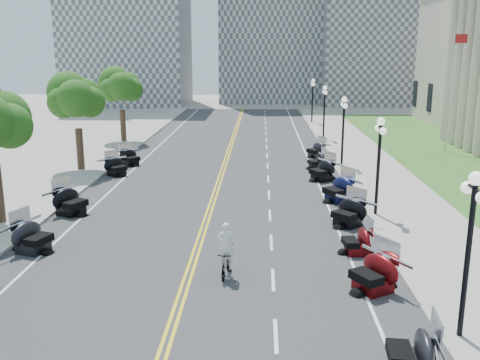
{
  "coord_description": "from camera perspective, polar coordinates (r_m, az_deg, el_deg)",
  "views": [
    {
      "loc": [
        2.7,
        -22.45,
        8.32
      ],
      "look_at": [
        1.67,
        3.45,
        2.0
      ],
      "focal_mm": 40.0,
      "sensor_mm": 36.0,
      "label": 1
    }
  ],
  "objects": [
    {
      "name": "lane_dash_12",
      "position": [
        47.19,
        2.86,
        3.54
      ],
      "size": [
        0.12,
        2.0,
        0.0
      ],
      "primitive_type": "cube",
      "color": "white",
      "rests_on": "road"
    },
    {
      "name": "lane_dash_10",
      "position": [
        39.34,
        2.96,
        1.49
      ],
      "size": [
        0.12,
        2.0,
        0.0
      ],
      "primitive_type": "cube",
      "color": "white",
      "rests_on": "road"
    },
    {
      "name": "distant_block_a",
      "position": [
        87.08,
        -11.97,
        16.49
      ],
      "size": [
        18.0,
        14.0,
        26.0
      ],
      "primitive_type": "cube",
      "color": "gray",
      "rests_on": "ground"
    },
    {
      "name": "distant_block_b",
      "position": [
        90.7,
        3.25,
        17.9
      ],
      "size": [
        16.0,
        12.0,
        30.0
      ],
      "primitive_type": "cube",
      "color": "gray",
      "rests_on": "ground"
    },
    {
      "name": "lane_dash_17",
      "position": [
        66.97,
        2.71,
        6.56
      ],
      "size": [
        0.12,
        2.0,
        0.0
      ],
      "primitive_type": "cube",
      "color": "white",
      "rests_on": "road"
    },
    {
      "name": "lane_dash_11",
      "position": [
        43.26,
        2.9,
        2.61
      ],
      "size": [
        0.12,
        2.0,
        0.0
      ],
      "primitive_type": "cube",
      "color": "white",
      "rests_on": "road"
    },
    {
      "name": "road",
      "position": [
        33.61,
        -2.4,
        -0.64
      ],
      "size": [
        16.0,
        90.0,
        0.01
      ],
      "primitive_type": "cube",
      "color": "#333335",
      "rests_on": "ground"
    },
    {
      "name": "motorcycle_s_8",
      "position": [
        37.21,
        -13.07,
        1.49
      ],
      "size": [
        2.73,
        2.73,
        1.35
      ],
      "primitive_type": null,
      "rotation": [
        0.0,
        0.0,
        0.8
      ],
      "color": "black",
      "rests_on": "road"
    },
    {
      "name": "lane_dash_18",
      "position": [
        70.94,
        2.69,
        6.96
      ],
      "size": [
        0.12,
        2.0,
        0.0
      ],
      "primitive_type": "cube",
      "color": "white",
      "rests_on": "road"
    },
    {
      "name": "sidewalk_north",
      "position": [
        34.37,
        15.32,
        -0.67
      ],
      "size": [
        5.0,
        90.0,
        0.15
      ],
      "primitive_type": "cube",
      "color": "#9E9991",
      "rests_on": "ground"
    },
    {
      "name": "motorcycle_n_10",
      "position": [
        42.97,
        8.14,
        3.3
      ],
      "size": [
        2.63,
        2.63,
        1.33
      ],
      "primitive_type": null,
      "rotation": [
        0.0,
        0.0,
        -0.99
      ],
      "color": "black",
      "rests_on": "road"
    },
    {
      "name": "motorcycle_n_5",
      "position": [
        22.95,
        12.4,
        -6.2
      ],
      "size": [
        1.97,
        1.97,
        1.26
      ],
      "primitive_type": null,
      "rotation": [
        0.0,
        0.0,
        -1.47
      ],
      "color": "#590A0C",
      "rests_on": "road"
    },
    {
      "name": "motorcycle_n_9",
      "position": [
        38.65,
        8.21,
        2.08
      ],
      "size": [
        2.19,
        2.19,
        1.26
      ],
      "primitive_type": null,
      "rotation": [
        0.0,
        0.0,
        -1.32
      ],
      "color": "black",
      "rests_on": "road"
    },
    {
      "name": "motorcycle_s_6",
      "position": [
        28.98,
        -17.64,
        -2.06
      ],
      "size": [
        2.97,
        2.97,
        1.54
      ],
      "primitive_type": null,
      "rotation": [
        0.0,
        0.0,
        1.09
      ],
      "color": "black",
      "rests_on": "road"
    },
    {
      "name": "lane_dash_15",
      "position": [
        59.04,
        2.76,
        5.59
      ],
      "size": [
        0.12,
        2.0,
        0.0
      ],
      "primitive_type": "cube",
      "color": "white",
      "rests_on": "road"
    },
    {
      "name": "motorcycle_n_3",
      "position": [
        15.36,
        17.91,
        -16.83
      ],
      "size": [
        2.11,
        2.11,
        1.37
      ],
      "primitive_type": null,
      "rotation": [
        0.0,
        0.0,
        -1.65
      ],
      "color": "black",
      "rests_on": "road"
    },
    {
      "name": "centerline_yellow_a",
      "position": [
        33.61,
        -2.61,
        -0.62
      ],
      "size": [
        0.12,
        90.0,
        0.0
      ],
      "primitive_type": "cube",
      "color": "yellow",
      "rests_on": "road"
    },
    {
      "name": "edge_line_north",
      "position": [
        33.7,
        8.51,
        -0.73
      ],
      "size": [
        0.12,
        90.0,
        0.0
      ],
      "primitive_type": "cube",
      "color": "white",
      "rests_on": "road"
    },
    {
      "name": "lane_dash_5",
      "position": [
        20.24,
        3.55,
        -10.56
      ],
      "size": [
        0.12,
        2.0,
        0.0
      ],
      "primitive_type": "cube",
      "color": "white",
      "rests_on": "road"
    },
    {
      "name": "motorcycle_s_9",
      "position": [
        40.3,
        -11.65,
        2.46
      ],
      "size": [
        2.68,
        2.68,
        1.33
      ],
      "primitive_type": null,
      "rotation": [
        0.0,
        0.0,
        0.81
      ],
      "color": "black",
      "rests_on": "road"
    },
    {
      "name": "lane_dash_6",
      "position": [
        23.94,
        3.35,
        -6.63
      ],
      "size": [
        0.12,
        2.0,
        0.0
      ],
      "primitive_type": "cube",
      "color": "white",
      "rests_on": "road"
    },
    {
      "name": "distant_block_c",
      "position": [
        89.59,
        15.25,
        14.95
      ],
      "size": [
        20.0,
        14.0,
        22.0
      ],
      "primitive_type": "cube",
      "color": "gray",
      "rests_on": "ground"
    },
    {
      "name": "motorcycle_n_4",
      "position": [
        19.63,
        14.07,
        -9.43
      ],
      "size": [
        2.92,
        2.92,
        1.49
      ],
      "primitive_type": null,
      "rotation": [
        0.0,
        0.0,
        -1.02
      ],
      "color": "#590A0C",
      "rests_on": "road"
    },
    {
      "name": "ground",
      "position": [
        24.09,
        -4.33,
        -6.54
      ],
      "size": [
        160.0,
        160.0,
        0.0
      ],
      "primitive_type": "plane",
      "color": "gray"
    },
    {
      "name": "lane_dash_19",
      "position": [
        74.91,
        2.67,
        7.32
      ],
      "size": [
        0.12,
        2.0,
        0.0
      ],
      "primitive_type": "cube",
      "color": "white",
      "rests_on": "road"
    },
    {
      "name": "street_lamp_5",
      "position": [
        62.99,
        7.73,
        8.37
      ],
      "size": [
        0.5,
        1.2,
        4.9
      ],
      "primitive_type": null,
      "color": "black",
      "rests_on": "sidewalk_north"
    },
    {
      "name": "motorcycle_n_6",
      "position": [
        26.38,
        11.49,
        -3.28
      ],
      "size": [
        2.98,
        2.98,
        1.47
      ],
      "primitive_type": null,
      "rotation": [
        0.0,
        0.0,
        -0.81
      ],
      "color": "black",
      "rests_on": "road"
    },
    {
      "name": "lane_dash_7",
      "position": [
        27.73,
        3.21,
        -3.76
      ],
      "size": [
        0.12,
        2.0,
        0.0
      ],
      "primitive_type": "cube",
      "color": "white",
      "rests_on": "road"
    },
    {
      "name": "lane_dash_9",
      "position": [
        35.44,
        3.02,
        0.12
      ],
      "size": [
        0.12,
        2.0,
        0.0
      ],
      "primitive_type": "cube",
      "color": "white",
      "rests_on": "road"
    },
    {
      "name": "sidewalk_south",
      "position": [
        35.99,
        -19.31,
        -0.33
      ],
      "size": [
        5.0,
        90.0,
        0.15
      ],
      "primitive_type": "cube",
      "color": "#9E9991",
      "rests_on": "ground"
    },
    {
      "name": "edge_line_south",
      "position": [
        34.71,
        -12.99,
        -0.51
      ],
      "size": [
        0.12,
        90.0,
        0.0
      ],
      "primitive_type": "cube",
      "color": "white",
      "rests_on": "road"
    },
    {
      "name": "motorcycle_s_5",
      "position": [
        24.22,
        -21.28,
        -5.51
      ],
      "size": [
        2.69,
        2.69,
        1.48
      ],
      "primitive_type": null,
      "rotation": [
        0.0,
        0.0,
        1.24
      ],
      "color": "black",
      "rests_on": "road"
    },
    {
      "name": "tree_3",
      "position": [
        38.76,
        -17.02,
        7.82
      ],
      "size": [
        4.8,
        4.8,
        9.2
      ],
      "primitive_type": null,
      "color": "#235619",
      "rests_on": "sidewalk_south"
    },
    {
      "name": "cyclist_rider",
      "position": [
        19.83,
        -1.55,
        -5.12
      ],
      "size": [
        0.65,
        0.43,
        1.78
      ],
      "primitive_type": "imported",
      "rotation": [
        0.0,
        0.0,
        3.14
      ],
      "color": "white",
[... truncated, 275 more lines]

